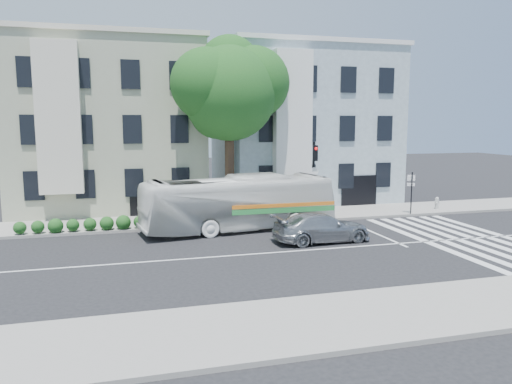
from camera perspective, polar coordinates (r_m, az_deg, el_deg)
name	(u,v)px	position (r m, az deg, el deg)	size (l,w,h in m)	color
ground	(271,253)	(22.59, 1.70, -6.97)	(120.00, 120.00, 0.00)	black
sidewalk_far	(232,218)	(30.12, -2.78, -3.02)	(80.00, 4.00, 0.15)	gray
sidewalk_near	(350,318)	(15.49, 10.71, -14.00)	(80.00, 4.00, 0.15)	gray
building_left	(109,127)	(35.86, -16.44, 7.16)	(12.00, 10.00, 11.00)	#A5AA8E
building_right	(301,126)	(38.29, 5.18, 7.48)	(12.00, 10.00, 11.00)	#899CA3
street_tree	(229,88)	(30.36, -3.09, 11.77)	(7.30, 5.90, 11.10)	#2D2116
bus	(239,203)	(27.02, -1.91, -1.25)	(10.70, 2.50, 2.98)	white
sedan	(322,228)	(24.71, 7.52, -4.05)	(4.86, 1.98, 1.41)	#A2A5A9
hedge	(107,223)	(27.68, -16.69, -3.45)	(8.50, 0.84, 0.70)	#336320
traffic_signal	(314,169)	(30.35, 6.66, 2.60)	(0.47, 0.55, 4.65)	black
fire_hydrant	(437,203)	(35.08, 19.97, -1.15)	(0.44, 0.31, 0.77)	#B2B1AD
far_sign_pole	(411,188)	(32.40, 17.33, 0.49)	(0.45, 0.25, 2.61)	black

